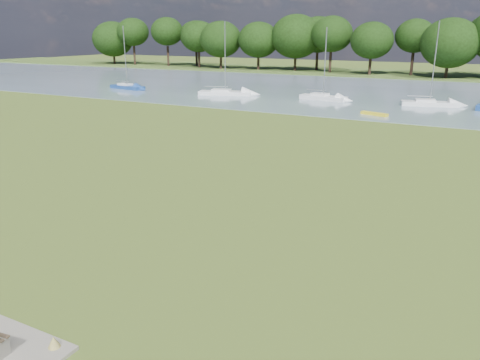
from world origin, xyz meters
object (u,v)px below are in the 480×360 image
at_px(sailboat_5, 323,96).
at_px(sailboat_6, 429,102).
at_px(sailboat_2, 127,86).
at_px(kayak, 374,114).
at_px(sailboat_3, 225,91).

height_order(sailboat_5, sailboat_6, sailboat_6).
bearing_deg(sailboat_2, kayak, -0.70).
relative_size(sailboat_3, sailboat_6, 1.01).
bearing_deg(sailboat_3, sailboat_6, -11.15).
xyz_separation_m(sailboat_3, sailboat_6, (23.38, 2.07, 0.01)).
bearing_deg(sailboat_3, sailboat_2, 165.78).
bearing_deg(sailboat_5, sailboat_2, -167.17).
height_order(kayak, sailboat_6, sailboat_6).
xyz_separation_m(sailboat_2, sailboat_3, (14.96, 0.52, -0.02)).
relative_size(kayak, sailboat_3, 0.30).
distance_m(sailboat_3, sailboat_6, 23.47).
relative_size(sailboat_2, sailboat_3, 0.95).
distance_m(kayak, sailboat_5, 10.82).
bearing_deg(kayak, sailboat_3, -179.86).
bearing_deg(sailboat_5, sailboat_6, 12.45).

